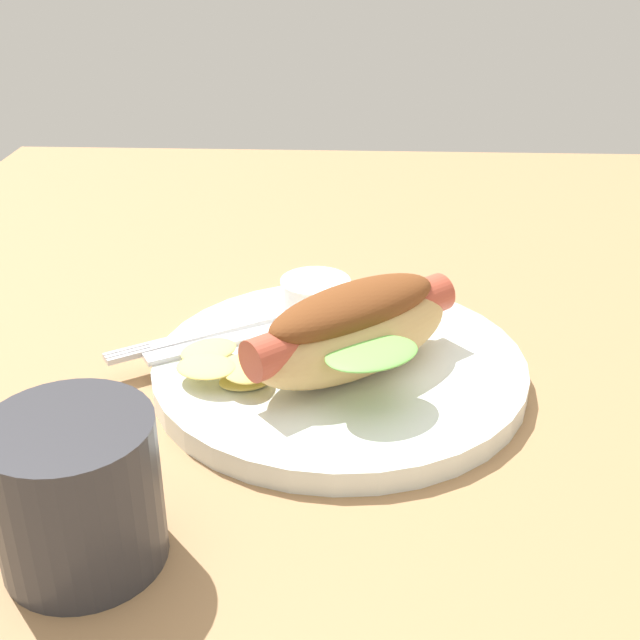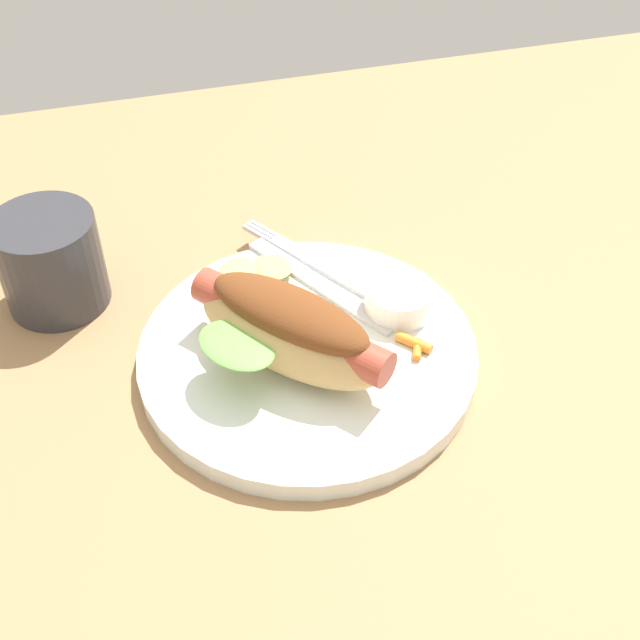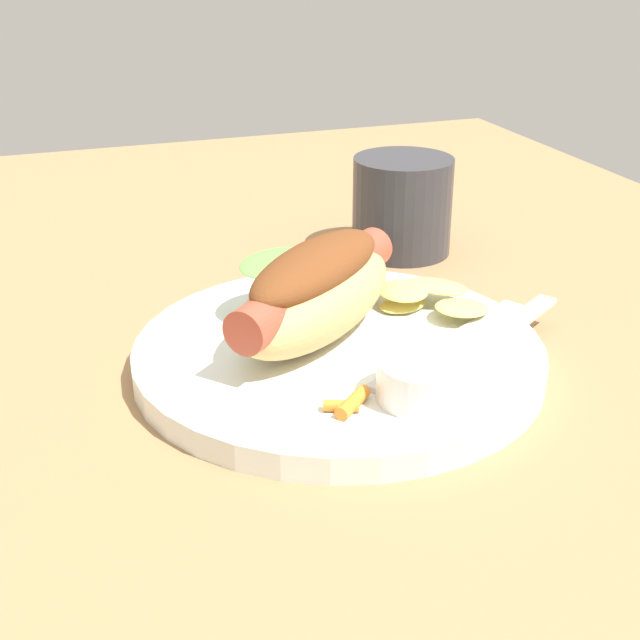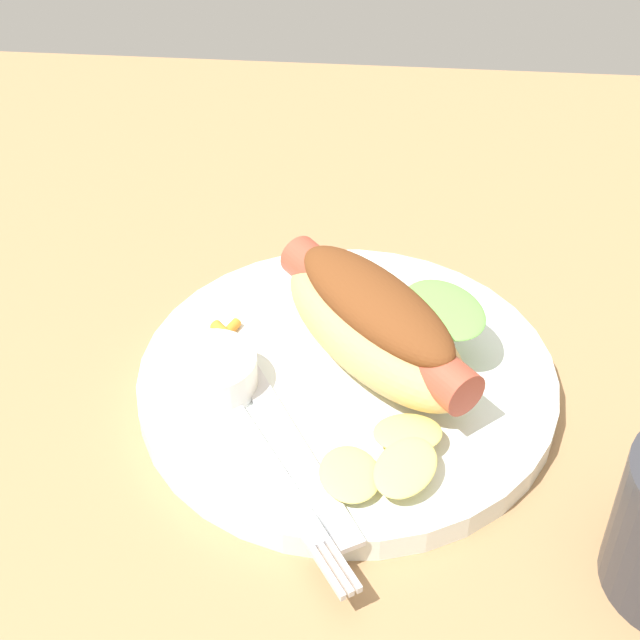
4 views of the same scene
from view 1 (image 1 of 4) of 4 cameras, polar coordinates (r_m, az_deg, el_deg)
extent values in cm
cube|color=#9E754C|center=(55.07, 1.94, -6.03)|extent=(120.00, 90.00, 1.80)
cylinder|color=white|center=(55.92, 1.05, -3.40)|extent=(25.22, 25.22, 1.60)
ellipsoid|color=tan|center=(52.98, 2.42, -1.13)|extent=(14.51, 15.49, 5.08)
cylinder|color=#B24733|center=(52.56, 2.44, -0.28)|extent=(12.40, 13.82, 2.65)
ellipsoid|color=brown|center=(52.03, 2.46, 0.89)|extent=(11.87, 12.77, 2.80)
ellipsoid|color=#6BB74C|center=(48.98, 3.28, -2.32)|extent=(6.97, 7.44, 0.79)
cylinder|color=white|center=(62.00, -0.59, 1.85)|extent=(5.30, 5.30, 2.27)
cube|color=silver|center=(59.73, -5.85, -0.34)|extent=(8.44, 12.08, 0.40)
cube|color=silver|center=(57.64, -13.63, -2.10)|extent=(2.00, 2.85, 0.40)
cube|color=silver|center=(57.25, -13.49, -2.29)|extent=(2.00, 2.85, 0.40)
cube|color=silver|center=(56.87, -13.35, -2.49)|extent=(2.00, 2.85, 0.40)
cube|color=silver|center=(58.28, -5.10, -1.06)|extent=(8.94, 14.08, 0.36)
ellipsoid|color=#E7CF65|center=(52.81, -5.51, -4.20)|extent=(3.36, 4.03, 0.50)
ellipsoid|color=#E7CF65|center=(55.43, -8.07, -2.09)|extent=(4.26, 4.62, 0.86)
ellipsoid|color=#E7CF65|center=(52.70, -8.26, -3.24)|extent=(4.65, 5.19, 1.05)
ellipsoid|color=#E7CF65|center=(52.23, -5.56, -3.38)|extent=(4.31, 3.78, 0.74)
cylinder|color=orange|center=(62.07, 3.19, 1.07)|extent=(2.49, 2.62, 0.77)
cylinder|color=orange|center=(62.12, 3.80, 1.01)|extent=(1.33, 2.01, 0.64)
cylinder|color=#333338|center=(41.85, -16.93, -11.39)|extent=(8.11, 8.11, 7.89)
camera|label=2|loc=(0.59, 61.43, 32.08)|focal=47.59mm
camera|label=3|loc=(0.95, 13.65, 24.24)|focal=49.39mm
camera|label=4|loc=(0.65, -47.69, 30.07)|focal=53.75mm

